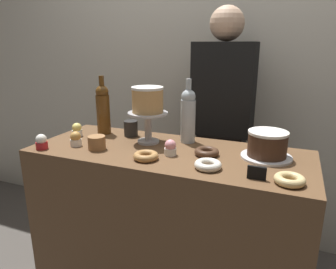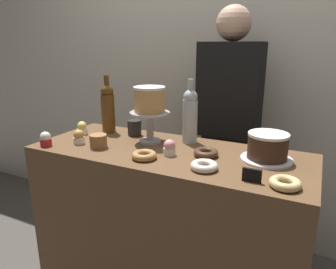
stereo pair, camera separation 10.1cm
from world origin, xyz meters
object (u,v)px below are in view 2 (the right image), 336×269
Objects in this scene: donut_chocolate at (206,153)px; price_sign_chalkboard at (252,175)px; cake_stand_pedestal at (150,122)px; cookie_stack at (98,141)px; coffee_cup_ceramic at (134,128)px; white_layer_cake at (150,99)px; cupcake_caramel at (79,137)px; cupcake_strawberry at (169,148)px; donut_glazed at (285,183)px; donut_maple at (144,155)px; barista_figure at (228,135)px; wine_bottle_amber at (108,108)px; chocolate_round_cake at (268,146)px; wine_bottle_clear at (190,115)px; cupcake_lemon at (82,128)px; cupcake_vanilla at (46,139)px; donut_sugar at (204,166)px.

price_sign_chalkboard is (0.24, -0.19, 0.01)m from donut_chocolate.
cookie_stack is at bearing -133.92° from cake_stand_pedestal.
cookie_stack is 0.99× the size of coffee_cup_ceramic.
white_layer_cake is 2.14× the size of cupcake_caramel.
cake_stand_pedestal reaches higher than cupcake_strawberry.
donut_glazed is 0.59m from donut_maple.
cupcake_strawberry and cupcake_caramel have the same top height.
barista_figure is at bearing 60.69° from white_layer_cake.
cupcake_strawberry is at bearing -37.21° from white_layer_cake.
wine_bottle_amber is at bearing 168.10° from donut_chocolate.
white_layer_cake reaches higher than cupcake_caramel.
wine_bottle_clear reaches higher than chocolate_round_cake.
donut_maple is 0.07× the size of barista_figure.
donut_glazed is (1.10, -0.21, -0.02)m from cupcake_lemon.
cupcake_vanilla is (-0.12, -0.10, 0.00)m from cupcake_caramel.
wine_bottle_amber is 4.65× the size of price_sign_chalkboard.
cupcake_strawberry is 0.22m from donut_sugar.
cupcake_strawberry and cupcake_lemon have the same top height.
donut_sugar is (0.19, -0.31, -0.13)m from wine_bottle_clear.
wine_bottle_clear reaches higher than coffee_cup_ceramic.
donut_maple is at bearing -7.16° from cookie_stack.
cookie_stack is (-0.77, -0.19, -0.03)m from chocolate_round_cake.
cupcake_caramel is 0.89m from price_sign_chalkboard.
cake_stand_pedestal is 1.28× the size of white_layer_cake.
white_layer_cake reaches higher than donut_sugar.
white_layer_cake is 0.46m from cupcake_lemon.
cookie_stack reaches higher than donut_chocolate.
donut_sugar is (0.68, -0.29, -0.13)m from wine_bottle_amber.
donut_sugar is 0.73m from barista_figure.
cake_stand_pedestal is 1.82× the size of donut_sugar.
cupcake_vanilla is 1.06× the size of price_sign_chalkboard.
donut_glazed is at bearing -21.43° from coffee_cup_ceramic.
white_layer_cake is at bearing 5.87° from cupcake_lemon.
barista_figure is (0.59, 0.68, -0.09)m from cupcake_caramel.
wine_bottle_amber is 2.91× the size of donut_glazed.
wine_bottle_amber reaches higher than cupcake_strawberry.
donut_chocolate is at bearing -12.40° from white_layer_cake.
cupcake_vanilla is 0.05× the size of barista_figure.
barista_figure is (-0.06, 0.56, -0.07)m from donut_chocolate.
cookie_stack is (-0.18, -0.19, -0.19)m from white_layer_cake.
wine_bottle_clear is 4.38× the size of cupcake_vanilla.
price_sign_chalkboard is (0.76, -0.07, -0.01)m from cookie_stack.
chocolate_round_cake is at bearing 24.23° from donut_maple.
donut_maple is (-0.23, -0.15, 0.00)m from donut_chocolate.
cake_stand_pedestal is 0.37m from cupcake_caramel.
donut_sugar is 1.33× the size of cookie_stack.
donut_maple is (-0.09, -0.31, -0.13)m from wine_bottle_clear.
cake_stand_pedestal is at bearing -119.31° from barista_figure.
donut_sugar is (0.81, 0.06, -0.02)m from cupcake_vanilla.
cupcake_vanilla is (-0.61, -0.15, 0.00)m from cupcake_strawberry.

